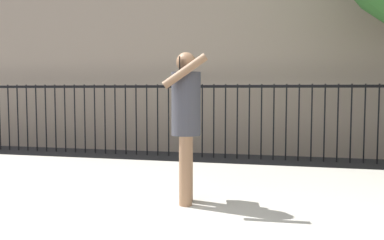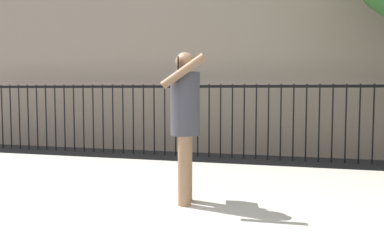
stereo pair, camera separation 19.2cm
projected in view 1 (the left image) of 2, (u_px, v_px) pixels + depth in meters
sidewalk at (154, 196)px, 5.50m from camera, size 28.00×4.40×0.15m
iron_fence at (208, 111)px, 9.03m from camera, size 12.03×0.04×1.60m
pedestrian_on_phone at (186, 116)px, 4.83m from camera, size 0.52×0.70×1.76m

